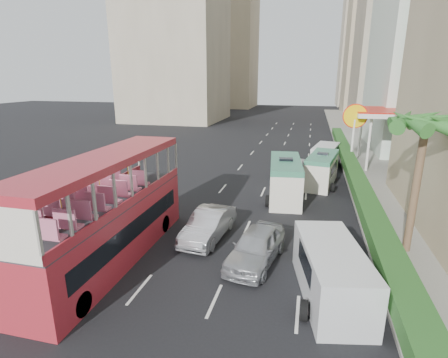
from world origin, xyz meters
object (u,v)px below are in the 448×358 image
(panel_van_near, at_px, (331,272))
(panel_van_far, at_px, (325,156))
(car_silver_lane_a, at_px, (209,238))
(palm_tree, at_px, (416,189))
(van_asset, at_px, (290,172))
(double_decker_bus, at_px, (109,210))
(minibus_far, at_px, (322,170))
(shell_station, at_px, (386,138))
(minibus_near, at_px, (285,179))
(car_silver_lane_b, at_px, (256,262))

(panel_van_near, height_order, panel_van_far, panel_van_near)
(panel_van_near, bearing_deg, panel_van_far, 77.22)
(car_silver_lane_a, height_order, palm_tree, palm_tree)
(van_asset, bearing_deg, double_decker_bus, -102.60)
(car_silver_lane_a, relative_size, van_asset, 1.02)
(minibus_far, distance_m, palm_tree, 11.96)
(minibus_far, xyz_separation_m, shell_station, (6.09, 7.90, 1.51))
(double_decker_bus, distance_m, shell_station, 28.02)
(minibus_near, height_order, minibus_far, minibus_near)
(car_silver_lane_b, distance_m, minibus_near, 9.77)
(car_silver_lane_b, relative_size, shell_station, 0.59)
(double_decker_bus, distance_m, van_asset, 19.84)
(panel_van_far, bearing_deg, minibus_far, -82.94)
(car_silver_lane_a, height_order, panel_van_near, panel_van_near)
(car_silver_lane_b, distance_m, palm_tree, 8.29)
(palm_tree, bearing_deg, double_decker_bus, -163.84)
(car_silver_lane_a, height_order, car_silver_lane_b, car_silver_lane_b)
(car_silver_lane_a, height_order, minibus_near, minibus_near)
(double_decker_bus, relative_size, car_silver_lane_b, 2.32)
(minibus_near, relative_size, palm_tree, 0.98)
(van_asset, distance_m, palm_tree, 16.11)
(van_asset, height_order, minibus_far, minibus_far)
(panel_van_far, bearing_deg, van_asset, -121.22)
(panel_van_near, xyz_separation_m, shell_station, (6.03, 23.58, 1.69))
(double_decker_bus, xyz_separation_m, palm_tree, (13.80, 4.00, 0.85))
(car_silver_lane_a, xyz_separation_m, minibus_near, (3.45, 7.73, 1.39))
(palm_tree, bearing_deg, minibus_far, 109.33)
(car_silver_lane_a, distance_m, minibus_near, 8.58)
(car_silver_lane_a, distance_m, panel_van_far, 19.66)
(van_asset, relative_size, panel_van_far, 0.92)
(shell_station, bearing_deg, panel_van_near, -104.34)
(car_silver_lane_a, distance_m, panel_van_near, 7.35)
(minibus_near, distance_m, panel_van_near, 11.91)
(minibus_far, xyz_separation_m, panel_van_far, (0.49, 6.68, -0.24))
(minibus_far, bearing_deg, car_silver_lane_b, -93.06)
(van_asset, height_order, shell_station, shell_station)
(minibus_far, height_order, palm_tree, palm_tree)
(car_silver_lane_a, xyz_separation_m, panel_van_far, (6.58, 18.50, 1.00))
(van_asset, bearing_deg, shell_station, 37.00)
(double_decker_bus, bearing_deg, minibus_far, 56.74)
(shell_station, bearing_deg, double_decker_bus, -124.82)
(car_silver_lane_a, relative_size, minibus_near, 0.75)
(minibus_far, bearing_deg, double_decker_bus, -113.19)
(van_asset, xyz_separation_m, minibus_far, (2.69, -3.21, 1.24))
(van_asset, distance_m, shell_station, 10.33)
(minibus_far, bearing_deg, shell_station, 62.41)
(car_silver_lane_a, xyz_separation_m, panel_van_near, (6.16, -3.87, 1.06))
(panel_van_far, bearing_deg, car_silver_lane_b, -89.00)
(shell_station, bearing_deg, palm_tree, -96.60)
(double_decker_bus, height_order, minibus_far, double_decker_bus)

